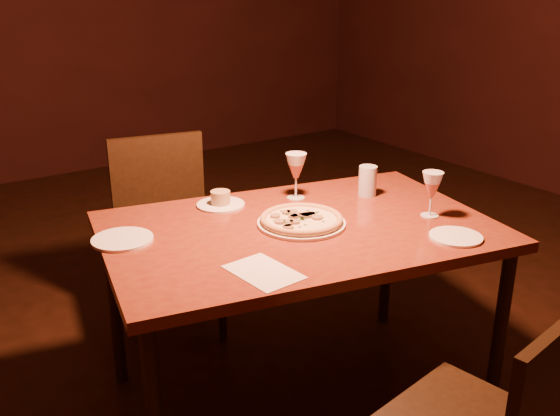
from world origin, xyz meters
TOP-DOWN VIEW (x-y plane):
  - floor at (0.00, 0.00)m, footprint 7.00×7.00m
  - dining_table at (-0.25, -0.23)m, footprint 1.59×1.19m
  - chair_far at (-0.41, 0.62)m, footprint 0.53×0.53m
  - pizza_plate at (-0.24, -0.22)m, footprint 0.33×0.33m
  - ramekin_saucer at (-0.38, 0.13)m, footprint 0.19×0.19m
  - wine_glass_far at (-0.08, 0.03)m, footprint 0.09×0.09m
  - wine_glass_right at (0.23, -0.43)m, footprint 0.08×0.08m
  - water_tumbler at (0.19, -0.11)m, footprint 0.08×0.08m
  - side_plate_left at (-0.85, 0.01)m, footprint 0.22×0.22m
  - side_plate_near at (0.14, -0.63)m, footprint 0.19×0.19m
  - menu_card at (-0.57, -0.48)m, footprint 0.18×0.25m

SIDE VIEW (x-z plane):
  - floor at x=0.00m, z-range 0.00..0.00m
  - chair_far at x=-0.41m, z-range 0.06..0.99m
  - dining_table at x=-0.25m, z-range 0.32..1.08m
  - menu_card at x=-0.57m, z-range 0.77..0.77m
  - side_plate_near at x=0.14m, z-range 0.77..0.78m
  - side_plate_left at x=-0.85m, z-range 0.77..0.78m
  - pizza_plate at x=-0.24m, z-range 0.77..0.80m
  - ramekin_saucer at x=-0.38m, z-range 0.76..0.82m
  - water_tumbler at x=0.19m, z-range 0.77..0.89m
  - wine_glass_right at x=0.23m, z-range 0.77..0.94m
  - wine_glass_far at x=-0.08m, z-range 0.77..0.96m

